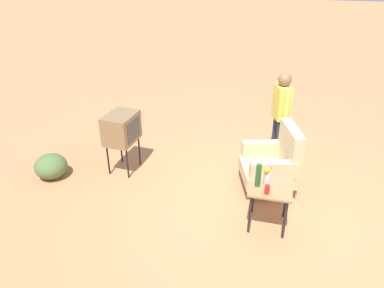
{
  "coord_description": "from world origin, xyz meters",
  "views": [
    {
      "loc": [
        4.62,
        0.1,
        3.28
      ],
      "look_at": [
        -0.23,
        -1.15,
        0.65
      ],
      "focal_mm": 33.41,
      "sensor_mm": 36.0,
      "label": 1
    }
  ],
  "objects_px": {
    "soda_can_red": "(267,189)",
    "side_table": "(270,192)",
    "person_standing": "(281,113)",
    "armchair": "(274,162)",
    "tv_on_stand": "(122,129)",
    "flower_vase": "(267,175)",
    "bottle_wine_green": "(258,175)"
  },
  "relations": [
    {
      "from": "tv_on_stand",
      "to": "person_standing",
      "type": "height_order",
      "value": "person_standing"
    },
    {
      "from": "bottle_wine_green",
      "to": "flower_vase",
      "type": "relative_size",
      "value": 1.21
    },
    {
      "from": "side_table",
      "to": "flower_vase",
      "type": "bearing_deg",
      "value": -118.31
    },
    {
      "from": "soda_can_red",
      "to": "side_table",
      "type": "bearing_deg",
      "value": 166.65
    },
    {
      "from": "side_table",
      "to": "tv_on_stand",
      "type": "distance_m",
      "value": 2.63
    },
    {
      "from": "person_standing",
      "to": "flower_vase",
      "type": "xyz_separation_m",
      "value": [
        1.74,
        -0.09,
        -0.16
      ]
    },
    {
      "from": "person_standing",
      "to": "bottle_wine_green",
      "type": "relative_size",
      "value": 5.12
    },
    {
      "from": "tv_on_stand",
      "to": "person_standing",
      "type": "distance_m",
      "value": 2.67
    },
    {
      "from": "tv_on_stand",
      "to": "flower_vase",
      "type": "relative_size",
      "value": 3.89
    },
    {
      "from": "armchair",
      "to": "soda_can_red",
      "type": "bearing_deg",
      "value": -2.95
    },
    {
      "from": "armchair",
      "to": "person_standing",
      "type": "xyz_separation_m",
      "value": [
        -0.89,
        0.01,
        0.44
      ]
    },
    {
      "from": "tv_on_stand",
      "to": "soda_can_red",
      "type": "distance_m",
      "value": 2.64
    },
    {
      "from": "tv_on_stand",
      "to": "soda_can_red",
      "type": "bearing_deg",
      "value": 67.2
    },
    {
      "from": "side_table",
      "to": "person_standing",
      "type": "bearing_deg",
      "value": 179.13
    },
    {
      "from": "tv_on_stand",
      "to": "armchair",
      "type": "bearing_deg",
      "value": 90.81
    },
    {
      "from": "person_standing",
      "to": "soda_can_red",
      "type": "distance_m",
      "value": 1.97
    },
    {
      "from": "bottle_wine_green",
      "to": "tv_on_stand",
      "type": "bearing_deg",
      "value": -110.85
    },
    {
      "from": "side_table",
      "to": "flower_vase",
      "type": "relative_size",
      "value": 2.37
    },
    {
      "from": "side_table",
      "to": "bottle_wine_green",
      "type": "height_order",
      "value": "bottle_wine_green"
    },
    {
      "from": "tv_on_stand",
      "to": "soda_can_red",
      "type": "xyz_separation_m",
      "value": [
        1.02,
        2.43,
        -0.09
      ]
    },
    {
      "from": "armchair",
      "to": "bottle_wine_green",
      "type": "height_order",
      "value": "armchair"
    },
    {
      "from": "armchair",
      "to": "bottle_wine_green",
      "type": "xyz_separation_m",
      "value": [
        0.91,
        -0.19,
        0.29
      ]
    },
    {
      "from": "soda_can_red",
      "to": "bottle_wine_green",
      "type": "relative_size",
      "value": 0.38
    },
    {
      "from": "soda_can_red",
      "to": "flower_vase",
      "type": "xyz_separation_m",
      "value": [
        -0.21,
        -0.02,
        0.09
      ]
    },
    {
      "from": "side_table",
      "to": "armchair",
      "type": "bearing_deg",
      "value": 179.15
    },
    {
      "from": "armchair",
      "to": "person_standing",
      "type": "height_order",
      "value": "person_standing"
    },
    {
      "from": "armchair",
      "to": "flower_vase",
      "type": "distance_m",
      "value": 0.9
    },
    {
      "from": "armchair",
      "to": "tv_on_stand",
      "type": "height_order",
      "value": "armchair"
    },
    {
      "from": "side_table",
      "to": "soda_can_red",
      "type": "height_order",
      "value": "soda_can_red"
    },
    {
      "from": "armchair",
      "to": "flower_vase",
      "type": "relative_size",
      "value": 4.0
    },
    {
      "from": "side_table",
      "to": "soda_can_red",
      "type": "relative_size",
      "value": 5.15
    },
    {
      "from": "person_standing",
      "to": "bottle_wine_green",
      "type": "xyz_separation_m",
      "value": [
        1.8,
        -0.2,
        -0.15
      ]
    }
  ]
}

